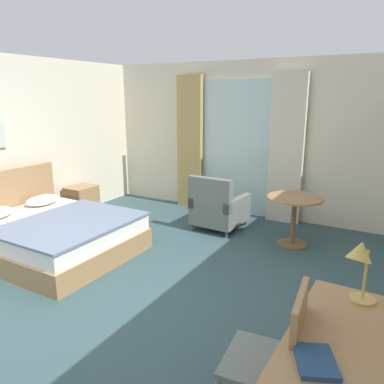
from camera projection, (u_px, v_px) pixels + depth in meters
name	position (u px, v px, depth m)	size (l,w,h in m)	color
ground	(120.00, 302.00, 3.88)	(5.84, 7.35, 0.10)	#334C51
wall_back	(246.00, 139.00, 6.41)	(5.44, 0.12, 2.61)	beige
balcony_glass_door	(237.00, 148.00, 6.44)	(1.33, 0.02, 2.29)	silver
curtain_panel_left	(190.00, 143.00, 6.77)	(0.48, 0.10, 2.39)	tan
curtain_panel_right	(286.00, 150.00, 5.92)	(0.55, 0.10, 2.39)	beige
bed	(51.00, 233.00, 4.91)	(2.01, 1.67, 1.02)	#9E754C
nightstand	(82.00, 201.00, 6.43)	(0.40, 0.48, 0.52)	#9E754C
writing_desk	(336.00, 359.00, 2.02)	(0.58, 1.37, 0.75)	#9E754C
desk_chair	(276.00, 354.00, 2.25)	(0.49, 0.51, 0.96)	slate
desk_lamp	(361.00, 259.00, 2.26)	(0.20, 0.30, 0.47)	tan
closed_book	(316.00, 361.00, 1.84)	(0.19, 0.25, 0.03)	navy
armchair_by_window	(218.00, 208.00, 5.79)	(0.74, 0.81, 0.87)	slate
round_cafe_table	(294.00, 209.00, 5.11)	(0.75, 0.75, 0.70)	#9E754C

